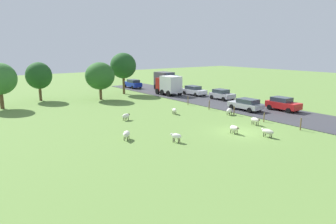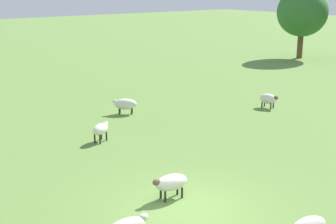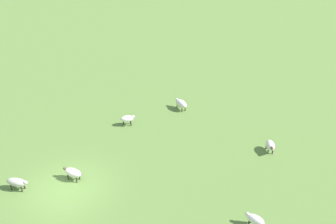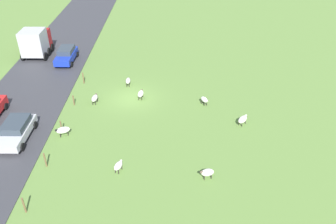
{
  "view_description": "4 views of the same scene",
  "coord_description": "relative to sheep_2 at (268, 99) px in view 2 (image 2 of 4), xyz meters",
  "views": [
    {
      "loc": [
        -22.37,
        -18.78,
        7.84
      ],
      "look_at": [
        -3.76,
        6.5,
        1.33
      ],
      "focal_mm": 33.08,
      "sensor_mm": 36.0,
      "label": 1
    },
    {
      "loc": [
        9.57,
        -8.25,
        6.3
      ],
      "look_at": [
        -6.23,
        4.05,
        0.91
      ],
      "focal_mm": 51.14,
      "sensor_mm": 36.0,
      "label": 2
    },
    {
      "loc": [
        12.43,
        9.09,
        14.08
      ],
      "look_at": [
        -6.67,
        4.07,
        1.71
      ],
      "focal_mm": 37.94,
      "sensor_mm": 36.0,
      "label": 3
    },
    {
      "loc": [
        -3.85,
        28.73,
        17.17
      ],
      "look_at": [
        -3.55,
        3.77,
        0.91
      ],
      "focal_mm": 37.12,
      "sensor_mm": 36.0,
      "label": 4
    }
  ],
  "objects": [
    {
      "name": "ground_plane",
      "position": [
        6.36,
        -10.79,
        -0.48
      ],
      "size": [
        160.0,
        160.0,
        0.0
      ],
      "primitive_type": "plane",
      "color": "olive"
    },
    {
      "name": "tree_1",
      "position": [
        -9.87,
        15.62,
        3.44
      ],
      "size": [
        4.31,
        4.31,
        6.01
      ],
      "color": "brown",
      "rests_on": "ground_plane"
    },
    {
      "name": "sheep_4",
      "position": [
        -0.53,
        -9.73,
        0.05
      ],
      "size": [
        0.83,
        1.04,
        0.77
      ],
      "color": "white",
      "rests_on": "ground_plane"
    },
    {
      "name": "sheep_6",
      "position": [
        -3.56,
        -6.56,
        0.02
      ],
      "size": [
        1.13,
        1.21,
        0.78
      ],
      "color": "silver",
      "rests_on": "ground_plane"
    },
    {
      "name": "sheep_2",
      "position": [
        0.0,
        0.0,
        0.0
      ],
      "size": [
        1.09,
        0.73,
        0.75
      ],
      "color": "silver",
      "rests_on": "ground_plane"
    },
    {
      "name": "sheep_3",
      "position": [
        5.47,
        -10.79,
        0.03
      ],
      "size": [
        0.65,
        1.2,
        0.77
      ],
      "color": "silver",
      "rests_on": "ground_plane"
    }
  ]
}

